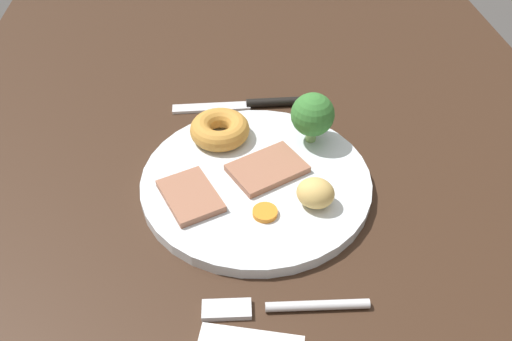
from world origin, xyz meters
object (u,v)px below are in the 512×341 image
knife (253,104)px  yorkshire_pudding (220,129)px  carrot_coin_front (265,213)px  dinner_plate (256,182)px  meat_slice_under (190,196)px  meat_slice_main (264,169)px  fork (280,307)px  broccoli_floret (313,115)px  roast_potato_left (316,193)px

knife → yorkshire_pudding: bearing=60.0°
carrot_coin_front → knife: (21.46, -0.50, -1.23)cm
dinner_plate → knife: (15.66, -0.95, -0.25)cm
carrot_coin_front → knife: bearing=-1.3°
meat_slice_under → carrot_coin_front: 8.33cm
meat_slice_main → yorkshire_pudding: bearing=35.6°
fork → knife: knife is taller
broccoli_floret → fork: bearing=164.2°
meat_slice_main → broccoli_floret: 8.79cm
meat_slice_main → knife: meat_slice_main is taller
meat_slice_main → fork: (-17.31, 0.17, -1.41)cm
roast_potato_left → broccoli_floret: bearing=-7.0°
dinner_plate → broccoli_floret: 10.44cm
yorkshire_pudding → knife: size_ratio=0.39×
carrot_coin_front → dinner_plate: bearing=4.4°
carrot_coin_front → meat_slice_main: bearing=-4.5°
meat_slice_under → carrot_coin_front: bearing=-111.3°
meat_slice_main → knife: size_ratio=0.44×
meat_slice_main → roast_potato_left: 7.50cm
roast_potato_left → carrot_coin_front: (-1.11, 5.40, -1.31)cm
meat_slice_under → yorkshire_pudding: (10.28, -3.54, 0.87)cm
meat_slice_main → broccoli_floret: (5.26, -6.22, 3.31)cm
yorkshire_pudding → roast_potato_left: 15.53cm
roast_potato_left → broccoli_floret: 11.12cm
roast_potato_left → carrot_coin_front: roast_potato_left is taller
meat_slice_main → carrot_coin_front: size_ratio=3.09×
dinner_plate → broccoli_floret: (6.15, -7.19, 4.41)cm
meat_slice_main → broccoli_floret: broccoli_floret is taller
yorkshire_pudding → broccoli_floret: broccoli_floret is taller
carrot_coin_front → meat_slice_under: bearing=68.7°
meat_slice_main → carrot_coin_front: bearing=175.5°
fork → carrot_coin_front: bearing=-85.6°
dinner_plate → fork: size_ratio=1.69×
broccoli_floret → knife: (9.51, 6.23, -4.66)cm
roast_potato_left → meat_slice_under: bearing=81.7°
fork → knife: (32.08, -0.16, 0.06)cm
roast_potato_left → fork: roast_potato_left is taller
meat_slice_main → roast_potato_left: size_ratio=2.02×
meat_slice_main → meat_slice_under: (-3.67, 8.28, 0.00)cm
broccoli_floret → fork: 23.93cm
yorkshire_pudding → knife: yorkshire_pudding is taller
meat_slice_under → roast_potato_left: bearing=-98.3°
meat_slice_under → carrot_coin_front: (-3.03, -7.76, -0.12)cm
knife → carrot_coin_front: bearing=88.7°
knife → meat_slice_under: bearing=65.9°
yorkshire_pudding → broccoli_floret: size_ratio=1.14×
broccoli_floret → knife: 12.29cm
carrot_coin_front → fork: size_ratio=0.17×
roast_potato_left → carrot_coin_front: bearing=101.7°
broccoli_floret → knife: broccoli_floret is taller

